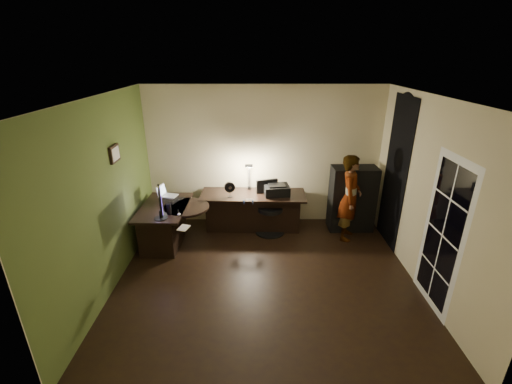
{
  "coord_description": "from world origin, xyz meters",
  "views": [
    {
      "loc": [
        -0.16,
        -4.38,
        3.21
      ],
      "look_at": [
        -0.15,
        1.05,
        1.0
      ],
      "focal_mm": 24.0,
      "sensor_mm": 36.0,
      "label": 1
    }
  ],
  "objects_px": {
    "person": "(350,198)",
    "desk_right": "(253,212)",
    "cabinet": "(352,199)",
    "office_chair": "(270,209)",
    "desk_left": "(166,225)",
    "monitor": "(160,209)"
  },
  "relations": [
    {
      "from": "desk_left",
      "to": "monitor",
      "type": "height_order",
      "value": "monitor"
    },
    {
      "from": "cabinet",
      "to": "person",
      "type": "height_order",
      "value": "person"
    },
    {
      "from": "desk_left",
      "to": "office_chair",
      "type": "xyz_separation_m",
      "value": [
        1.88,
        0.41,
        0.13
      ]
    },
    {
      "from": "desk_left",
      "to": "desk_right",
      "type": "xyz_separation_m",
      "value": [
        1.55,
        0.55,
        0.0
      ]
    },
    {
      "from": "office_chair",
      "to": "monitor",
      "type": "bearing_deg",
      "value": -169.69
    },
    {
      "from": "desk_left",
      "to": "office_chair",
      "type": "distance_m",
      "value": 1.93
    },
    {
      "from": "person",
      "to": "desk_right",
      "type": "bearing_deg",
      "value": 99.17
    },
    {
      "from": "desk_right",
      "to": "person",
      "type": "height_order",
      "value": "person"
    },
    {
      "from": "desk_right",
      "to": "cabinet",
      "type": "height_order",
      "value": "cabinet"
    },
    {
      "from": "cabinet",
      "to": "office_chair",
      "type": "relative_size",
      "value": 1.25
    },
    {
      "from": "office_chair",
      "to": "desk_right",
      "type": "bearing_deg",
      "value": 141.28
    },
    {
      "from": "desk_left",
      "to": "office_chair",
      "type": "height_order",
      "value": "office_chair"
    },
    {
      "from": "monitor",
      "to": "desk_left",
      "type": "bearing_deg",
      "value": 81.16
    },
    {
      "from": "office_chair",
      "to": "person",
      "type": "bearing_deg",
      "value": -22.87
    },
    {
      "from": "office_chair",
      "to": "person",
      "type": "xyz_separation_m",
      "value": [
        1.42,
        -0.18,
        0.3
      ]
    },
    {
      "from": "desk_left",
      "to": "person",
      "type": "bearing_deg",
      "value": 5.02
    },
    {
      "from": "monitor",
      "to": "office_chair",
      "type": "bearing_deg",
      "value": 8.67
    },
    {
      "from": "cabinet",
      "to": "person",
      "type": "relative_size",
      "value": 0.79
    },
    {
      "from": "person",
      "to": "office_chair",
      "type": "bearing_deg",
      "value": 102.3
    },
    {
      "from": "office_chair",
      "to": "desk_left",
      "type": "bearing_deg",
      "value": 176.76
    },
    {
      "from": "cabinet",
      "to": "desk_right",
      "type": "bearing_deg",
      "value": -179.94
    },
    {
      "from": "desk_right",
      "to": "desk_left",
      "type": "bearing_deg",
      "value": -158.98
    }
  ]
}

